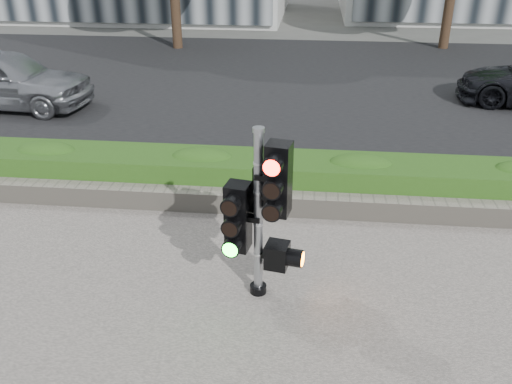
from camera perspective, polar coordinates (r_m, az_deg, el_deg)
ground at (r=7.34m, az=-0.04°, el=-9.41°), size 120.00×120.00×0.00m
road at (r=16.48m, az=3.69°, el=11.41°), size 60.00×13.00×0.02m
curb at (r=10.02m, az=1.85°, el=1.47°), size 60.00×0.25×0.12m
stone_wall at (r=8.84m, az=1.26°, el=-1.13°), size 12.00×0.32×0.34m
hedge at (r=9.35m, az=1.60°, el=1.64°), size 12.00×1.00×0.68m
traffic_signal at (r=6.46m, az=0.59°, el=-1.53°), size 0.81×0.63×2.24m
car_silver at (r=15.33m, az=-24.95°, el=10.76°), size 4.44×2.04×1.47m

